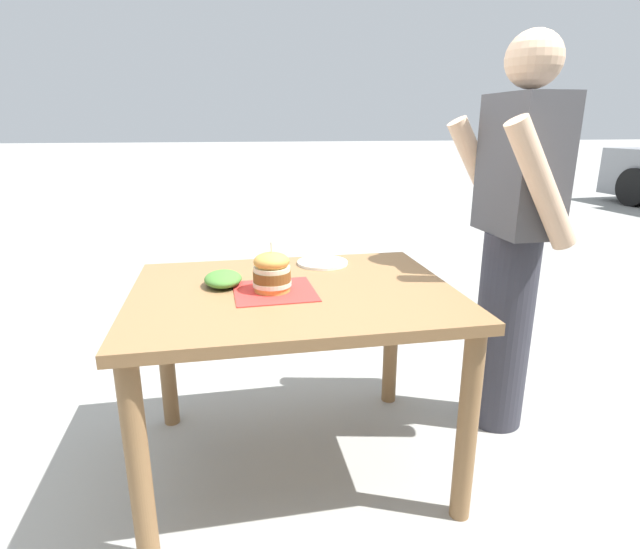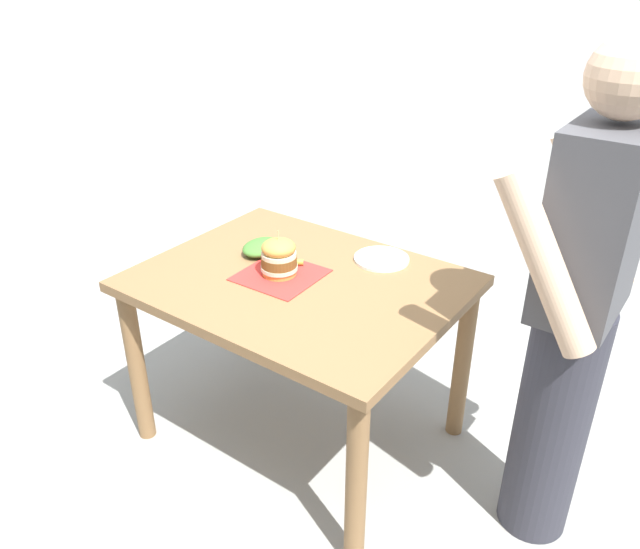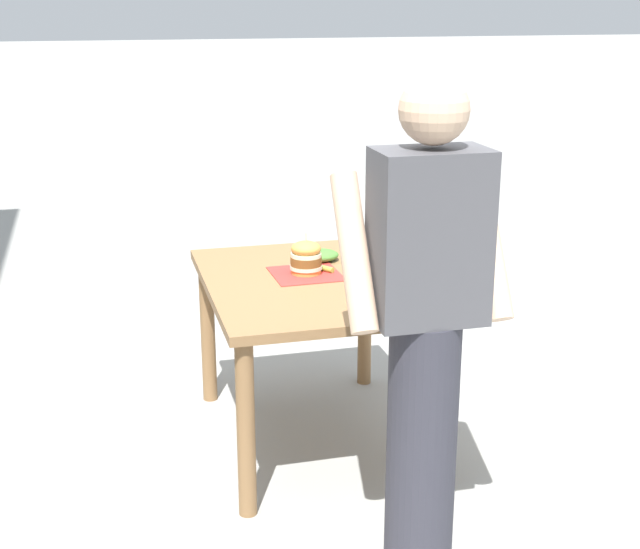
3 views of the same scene
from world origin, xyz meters
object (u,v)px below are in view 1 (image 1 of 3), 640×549
Objects in this scene: sandwich at (272,272)px; side_plate_with_forks at (323,263)px; pickle_spear at (269,280)px; diner_across_table at (513,237)px; patio_table at (294,317)px; side_salad at (223,279)px.

side_plate_with_forks is at bearing 142.91° from sandwich.
pickle_spear is 1.05m from diner_across_table.
patio_table is at bearing 50.03° from pickle_spear.
diner_across_table is (-0.05, 1.21, 0.10)m from side_salad.
pickle_spear is 0.39× the size of side_plate_with_forks.
pickle_spear is at bearing -46.15° from side_plate_with_forks.
diner_across_table is at bearing 92.16° from side_salad.
patio_table is 1.00m from diner_across_table.
patio_table is at bearing -82.04° from diner_across_table.
sandwich is at bearing 59.34° from side_salad.
sandwich is 0.11× the size of diner_across_table.
patio_table is 5.37× the size of side_plate_with_forks.
sandwich reaches higher than patio_table.
patio_table is 0.30m from side_salad.
diner_across_table reaches higher than sandwich.
sandwich reaches higher than pickle_spear.
side_salad reaches higher than side_plate_with_forks.
side_salad is (0.23, -0.43, 0.02)m from side_plate_with_forks.
pickle_spear is at bearing -176.73° from sandwich.
pickle_spear is at bearing 84.26° from side_salad.
diner_across_table is (-0.15, 1.04, 0.05)m from sandwich.
patio_table is at bearing 100.96° from sandwich.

